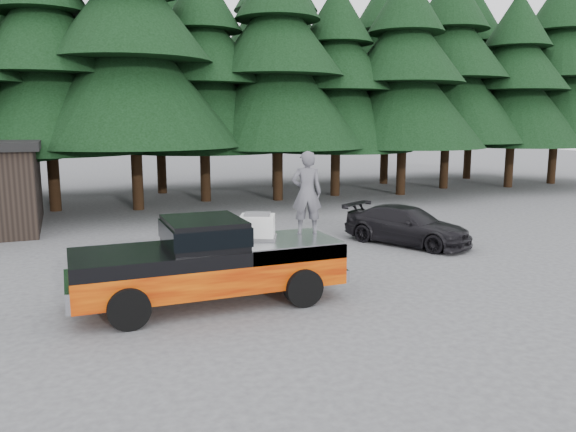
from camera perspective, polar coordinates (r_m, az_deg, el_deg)
name	(u,v)px	position (r m, az deg, el deg)	size (l,w,h in m)	color
ground	(267,300)	(12.85, -2.10, -8.56)	(120.00, 120.00, 0.00)	#464648
pickup_truck	(209,274)	(12.61, -8.01, -5.86)	(6.00, 2.04, 1.33)	#E86306
truck_cab	(204,232)	(12.36, -8.56, -1.61)	(1.66, 1.90, 0.59)	black
air_compressor	(257,227)	(12.93, -3.12, -1.16)	(0.77, 0.64, 0.53)	silver
man_on_bed	(307,193)	(13.36, 1.91, 2.37)	(0.72, 0.48, 1.99)	#535259
parked_car	(407,225)	(18.82, 12.01, -0.94)	(1.73, 4.26, 1.24)	black
treeline	(154,43)	(29.27, -13.42, 16.72)	(60.15, 16.05, 17.50)	black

